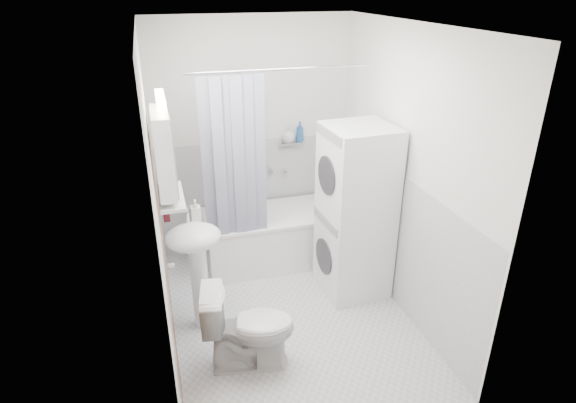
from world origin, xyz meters
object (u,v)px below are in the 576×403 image
object	(u,v)px
sink	(195,253)
toilet	(249,328)
bathtub	(274,234)
washer_dryer	(355,213)

from	to	relation	value
sink	toilet	bearing A→B (deg)	-61.23
bathtub	washer_dryer	bearing A→B (deg)	-50.35
sink	washer_dryer	bearing A→B (deg)	6.39
bathtub	sink	xyz separation A→B (m)	(-0.86, -0.85, 0.41)
washer_dryer	toilet	xyz separation A→B (m)	(-1.13, -0.71, -0.46)
sink	toilet	xyz separation A→B (m)	(0.30, -0.55, -0.37)
washer_dryer	toilet	size ratio (longest dim) A/B	2.32
toilet	sink	bearing A→B (deg)	38.63
bathtub	sink	bearing A→B (deg)	-135.40
washer_dryer	toilet	distance (m)	1.41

